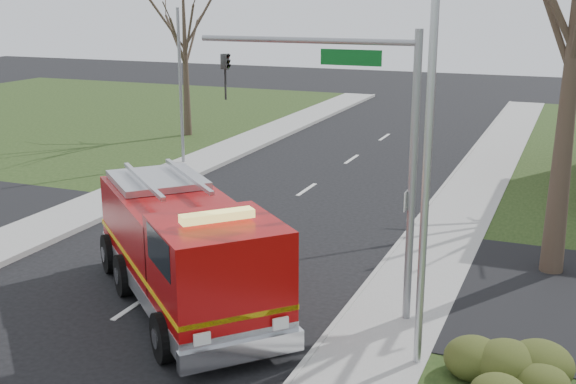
% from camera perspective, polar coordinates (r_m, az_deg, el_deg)
% --- Properties ---
extents(ground, '(120.00, 120.00, 0.00)m').
position_cam_1_polar(ground, '(18.67, -11.89, -8.69)').
color(ground, black).
rests_on(ground, ground).
extents(sidewalk_right, '(2.40, 80.00, 0.15)m').
position_cam_1_polar(sidewalk_right, '(16.24, 7.00, -11.96)').
color(sidewalk_right, gray).
rests_on(sidewalk_right, ground).
extents(hedge_corner, '(2.80, 2.00, 0.90)m').
position_cam_1_polar(hedge_corner, '(14.73, 16.82, -13.33)').
color(hedge_corner, '#2D3C16').
rests_on(hedge_corner, lawn_right).
extents(bare_tree_left, '(4.50, 4.50, 9.00)m').
position_cam_1_polar(bare_tree_left, '(39.41, -8.19, 12.29)').
color(bare_tree_left, '#3F3325').
rests_on(bare_tree_left, ground).
extents(traffic_signal_mast, '(5.29, 0.18, 6.80)m').
position_cam_1_polar(traffic_signal_mast, '(16.41, 5.58, 5.48)').
color(traffic_signal_mast, gray).
rests_on(traffic_signal_mast, ground).
extents(streetlight_pole, '(1.48, 0.16, 8.40)m').
position_cam_1_polar(streetlight_pole, '(14.07, 10.73, 3.02)').
color(streetlight_pole, '#B7BABF').
rests_on(streetlight_pole, ground).
extents(utility_pole_far, '(0.14, 0.14, 7.00)m').
position_cam_1_polar(utility_pole_far, '(32.81, -8.49, 8.10)').
color(utility_pole_far, gray).
rests_on(utility_pole_far, ground).
extents(fire_engine, '(7.40, 7.17, 3.10)m').
position_cam_1_polar(fire_engine, '(17.87, -8.04, -4.75)').
color(fire_engine, '#930608').
rests_on(fire_engine, ground).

